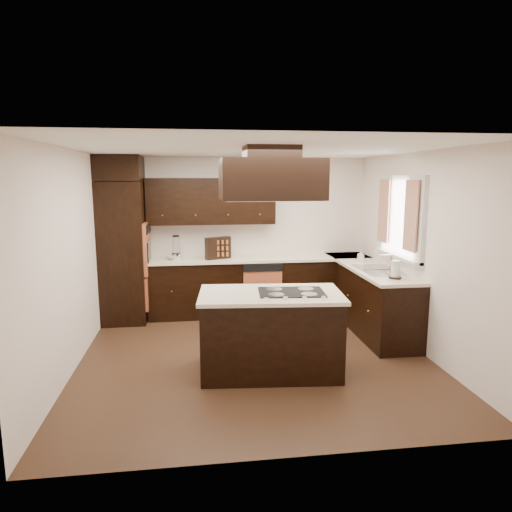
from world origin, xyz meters
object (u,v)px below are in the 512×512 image
object	(u,v)px
range_hood	(271,179)
spice_rack	(218,248)
island	(270,334)
oven_column	(123,252)

from	to	relation	value
range_hood	spice_rack	bearing A→B (deg)	101.01
island	spice_rack	world-z (taller)	spice_rack
range_hood	spice_rack	xyz separation A→B (m)	(-0.44, 2.29, -1.07)
oven_column	island	bearing A→B (deg)	-49.01
oven_column	island	size ratio (longest dim) A/B	1.39
oven_column	spice_rack	world-z (taller)	oven_column
range_hood	oven_column	bearing A→B (deg)	129.74
island	range_hood	xyz separation A→B (m)	(-0.02, -0.08, 1.72)
range_hood	spice_rack	world-z (taller)	range_hood
island	spice_rack	xyz separation A→B (m)	(-0.46, 2.21, 0.65)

